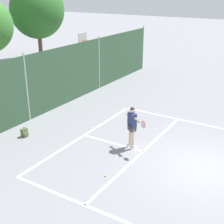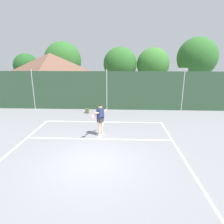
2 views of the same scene
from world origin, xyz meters
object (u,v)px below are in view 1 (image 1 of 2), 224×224
backpack_olive (24,133)px  tennis_player (132,124)px  basketball_hoop (83,51)px  tennis_ball (106,176)px

backpack_olive → tennis_player: bearing=-71.1°
tennis_player → backpack_olive: 5.06m
basketball_hoop → tennis_ball: 12.22m
basketball_hoop → backpack_olive: size_ratio=7.67×
tennis_player → tennis_ball: (-2.44, -0.24, -1.08)m
basketball_hoop → tennis_ball: size_ratio=53.79×
tennis_ball → backpack_olive: backpack_olive is taller
tennis_player → backpack_olive: bearing=108.9°
tennis_ball → backpack_olive: (0.83, 4.95, 0.16)m
basketball_hoop → tennis_player: (-6.74, -7.50, -1.20)m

